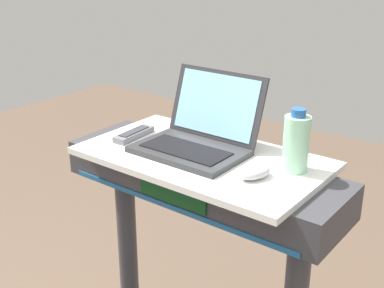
% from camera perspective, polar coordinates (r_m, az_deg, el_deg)
% --- Properties ---
extents(desk_board, '(0.74, 0.42, 0.02)m').
position_cam_1_polar(desk_board, '(1.55, 1.13, -1.54)').
color(desk_board, white).
rests_on(desk_board, treadmill_base).
extents(laptop, '(0.33, 0.29, 0.22)m').
position_cam_1_polar(laptop, '(1.57, 0.68, 1.00)').
color(laptop, '#2D2D30').
rests_on(laptop, desk_board).
extents(computer_mouse, '(0.09, 0.11, 0.03)m').
position_cam_1_polar(computer_mouse, '(1.40, 7.03, -3.12)').
color(computer_mouse, '#B2B2B7').
rests_on(computer_mouse, desk_board).
extents(water_bottle, '(0.07, 0.07, 0.18)m').
position_cam_1_polar(water_bottle, '(1.44, 11.51, 0.15)').
color(water_bottle, '#9EDBB2').
rests_on(water_bottle, desk_board).
extents(tv_remote, '(0.06, 0.16, 0.02)m').
position_cam_1_polar(tv_remote, '(1.69, -6.47, 1.09)').
color(tv_remote, slate).
rests_on(tv_remote, desk_board).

